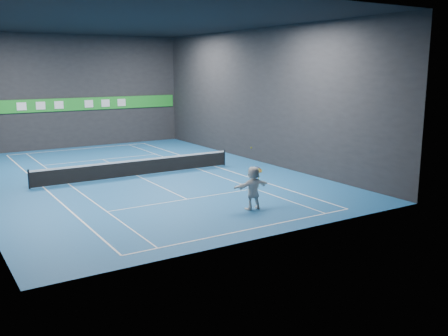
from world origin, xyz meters
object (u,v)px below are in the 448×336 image
tennis_net (137,167)px  tennis_ball (251,148)px  tennis_racket (258,171)px  player (253,188)px

tennis_net → tennis_ball: bearing=-79.6°
tennis_ball → tennis_net: size_ratio=0.01×
tennis_net → tennis_racket: tennis_racket is taller
player → tennis_ball: (-0.05, 0.11, 1.85)m
tennis_net → player: bearing=-79.5°
player → tennis_ball: tennis_ball is taller
player → tennis_racket: 0.82m
tennis_ball → tennis_net: 9.86m
tennis_ball → tennis_racket: tennis_ball is taller
player → tennis_ball: bearing=-66.3°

